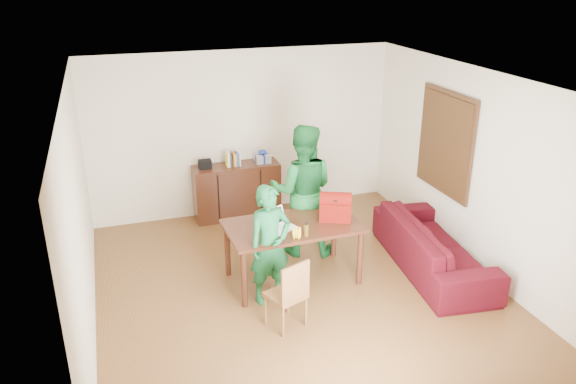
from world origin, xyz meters
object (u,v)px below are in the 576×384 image
object	(u,v)px
person_near	(270,245)
person_far	(302,191)
sofa	(433,245)
chair	(286,307)
bottle	(306,229)
table	(293,232)
laptop	(282,226)
red_bag	(335,209)

from	to	relation	value
person_near	person_far	bearing A→B (deg)	41.42
person_near	sofa	xyz separation A→B (m)	(2.35, 0.06, -0.42)
chair	bottle	xyz separation A→B (m)	(0.45, 0.60, 0.64)
chair	person_far	xyz separation A→B (m)	(0.78, 1.67, 0.70)
person_far	bottle	xyz separation A→B (m)	(-0.33, -1.07, -0.06)
table	laptop	distance (m)	0.24
chair	red_bag	distance (m)	1.52
person_far	laptop	size ratio (longest dim) A/B	4.74
person_far	laptop	world-z (taller)	person_far
person_near	bottle	world-z (taller)	person_near
person_near	person_far	xyz separation A→B (m)	(0.80, 1.08, 0.20)
bottle	sofa	xyz separation A→B (m)	(1.88, 0.05, -0.55)
person_near	table	bearing A→B (deg)	29.29
table	laptop	size ratio (longest dim) A/B	4.34
table	person_far	bearing A→B (deg)	59.96
table	laptop	xyz separation A→B (m)	(-0.17, -0.08, 0.15)
chair	red_bag	bearing A→B (deg)	22.16
bottle	laptop	bearing A→B (deg)	128.85
laptop	sofa	distance (m)	2.17
bottle	red_bag	size ratio (longest dim) A/B	0.43
person_far	laptop	xyz separation A→B (m)	(-0.55, -0.79, -0.11)
person_near	bottle	size ratio (longest dim) A/B	8.73
red_bag	person_far	bearing A→B (deg)	128.76
sofa	laptop	bearing A→B (deg)	90.67
bottle	person_far	bearing A→B (deg)	72.85
bottle	red_bag	world-z (taller)	red_bag
person_far	red_bag	size ratio (longest dim) A/B	4.70
table	bottle	size ratio (longest dim) A/B	10.06
table	sofa	size ratio (longest dim) A/B	0.75
red_bag	sofa	bearing A→B (deg)	12.89
chair	person_far	distance (m)	1.98
laptop	red_bag	size ratio (longest dim) A/B	0.99
bottle	chair	bearing A→B (deg)	-126.93
table	red_bag	distance (m)	0.63
table	sofa	xyz separation A→B (m)	(1.93, -0.31, -0.36)
person_near	bottle	distance (m)	0.49
person_near	bottle	bearing A→B (deg)	-11.05
red_bag	sofa	xyz separation A→B (m)	(1.36, -0.27, -0.62)
laptop	red_bag	world-z (taller)	red_bag
chair	person_near	size ratio (longest dim) A/B	0.57
chair	laptop	size ratio (longest dim) A/B	2.16
person_far	red_bag	distance (m)	0.77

